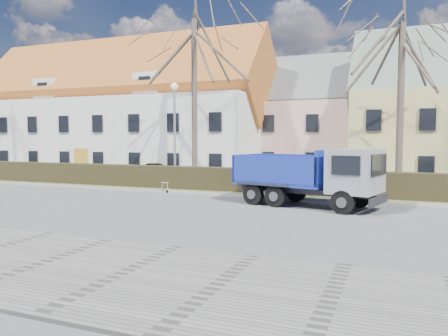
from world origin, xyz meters
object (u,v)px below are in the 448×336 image
at_px(cart_frame, 162,187).
at_px(streetlight, 175,135).
at_px(dump_truck, 302,176).
at_px(parked_car_a, 161,170).

bearing_deg(cart_frame, streetlight, 101.80).
height_order(streetlight, cart_frame, streetlight).
distance_m(dump_truck, streetlight, 9.76).
xyz_separation_m(dump_truck, cart_frame, (-8.10, 1.72, -1.00)).
relative_size(cart_frame, parked_car_a, 0.19).
bearing_deg(dump_truck, cart_frame, -177.92).
bearing_deg(dump_truck, streetlight, 168.14).
distance_m(dump_truck, cart_frame, 8.34).
xyz_separation_m(streetlight, parked_car_a, (-3.53, 4.34, -2.54)).
height_order(dump_truck, streetlight, streetlight).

